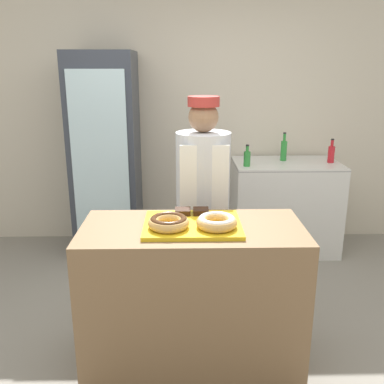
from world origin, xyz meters
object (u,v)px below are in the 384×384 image
Objects in this scene: baker_person at (203,203)px; beverage_fridge at (106,156)px; chest_freezer at (284,206)px; donut_chocolate_glaze at (169,222)px; brownie_back_left at (183,211)px; bottle_red at (331,153)px; serving_tray at (192,225)px; brownie_back_right at (201,211)px; bottle_green_b at (247,158)px; donut_light_glaze at (217,221)px; bottle_green at (284,150)px.

beverage_fridge reaches higher than baker_person.
donut_chocolate_glaze is at bearing -121.00° from chest_freezer.
brownie_back_left is 2.13m from bottle_red.
baker_person is 1.57× the size of chest_freezer.
serving_tray is 0.54× the size of chest_freezer.
brownie_back_right reaches higher than chest_freezer.
baker_person is 1.40m from beverage_fridge.
brownie_back_left reaches higher than chest_freezer.
bottle_red is 0.85m from bottle_green_b.
bottle_green_b reaches higher than brownie_back_left.
bottle_green_b is at bearing 71.00° from serving_tray.
donut_light_glaze is at bearing -86.67° from baker_person.
baker_person is at bearing 72.98° from donut_chocolate_glaze.
chest_freezer is at bearing 0.22° from beverage_fridge.
donut_light_glaze reaches higher than brownie_back_right.
beverage_fridge is (-0.74, 1.59, 0.02)m from brownie_back_left.
brownie_back_left is 1.75m from beverage_fridge.
bottle_green_b is (-0.42, -0.17, 0.53)m from chest_freezer.
donut_light_glaze is at bearing -124.71° from bottle_red.
donut_light_glaze reaches higher than chest_freezer.
bottle_green_b is at bearing -158.08° from chest_freezer.
donut_chocolate_glaze reaches higher than chest_freezer.
chest_freezer is at bearing 21.92° from bottle_green_b.
bottle_red is at bearing 49.90° from donut_chocolate_glaze.
donut_light_glaze is 1.13× the size of bottle_green_b.
baker_person reaches higher than bottle_green_b.
donut_light_glaze is at bearing -50.69° from brownie_back_left.
beverage_fridge is (-0.79, 1.74, 0.04)m from serving_tray.
brownie_back_right is (-0.08, 0.23, -0.02)m from donut_light_glaze.
serving_tray is 2.00× the size of bottle_green.
serving_tray is at bearing -70.38° from brownie_back_left.
bottle_green is (-0.44, 0.10, 0.02)m from bottle_red.
bottle_green is (1.00, 1.67, 0.06)m from brownie_back_left.
serving_tray is 5.93× the size of brownie_back_left.
bottle_red is at bearing 55.29° from donut_light_glaze.
baker_person is at bearing -126.19° from bottle_green.
bottle_green is (0.94, 1.82, 0.09)m from serving_tray.
bottle_green_b is (0.41, 1.66, 0.01)m from donut_light_glaze.
chest_freezer is at bearing 61.18° from serving_tray.
chest_freezer is (1.10, 1.82, -0.52)m from donut_chocolate_glaze.
serving_tray is at bearing -97.87° from baker_person.
beverage_fridge is 2.18m from bottle_red.
bottle_green is at bearing 66.98° from donut_light_glaze.
chest_freezer is 0.68m from bottle_red.
beverage_fridge is (-0.93, 1.82, -0.00)m from donut_light_glaze.
bottle_green is at bearing 104.63° from chest_freezer.
bottle_red is (2.18, -0.02, 0.02)m from beverage_fridge.
brownie_back_right is at bearing 70.38° from serving_tray.
donut_chocolate_glaze is 0.14× the size of baker_person.
bottle_green_b is at bearing 76.11° from donut_light_glaze.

